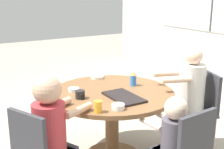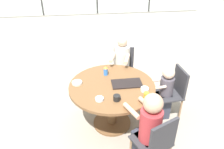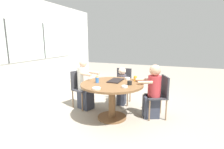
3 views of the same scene
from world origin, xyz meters
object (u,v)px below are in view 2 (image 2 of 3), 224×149
object	(u,v)px
person_woman_green_shirt	(121,70)
bowl_white_shallow	(145,89)
person_man_blue_shirt	(148,132)
coffee_mug	(117,98)
bowl_cereal	(99,99)
person_toddler	(164,95)
chair_for_man_blue_shirt	(157,141)
chair_for_woman_green_shirt	(123,66)
juice_glass	(146,96)
sippy_cup	(106,70)
chair_for_toddler	(174,89)
bowl_fruit	(77,83)

from	to	relation	value
person_woman_green_shirt	bowl_white_shallow	world-z (taller)	person_woman_green_shirt
person_man_blue_shirt	coffee_mug	size ratio (longest dim) A/B	11.43
bowl_cereal	person_toddler	bearing A→B (deg)	20.39
chair_for_man_blue_shirt	person_toddler	distance (m)	1.07
chair_for_woman_green_shirt	coffee_mug	bearing A→B (deg)	95.74
chair_for_woman_green_shirt	juice_glass	xyz separation A→B (m)	(0.08, -1.32, 0.26)
person_woman_green_shirt	person_man_blue_shirt	world-z (taller)	person_woman_green_shirt
sippy_cup	juice_glass	size ratio (longest dim) A/B	1.53
chair_for_man_blue_shirt	coffee_mug	distance (m)	0.72
person_toddler	juice_glass	bearing A→B (deg)	130.87
sippy_cup	bowl_white_shallow	distance (m)	0.70
chair_for_man_blue_shirt	coffee_mug	xyz separation A→B (m)	(-0.39, 0.55, 0.25)
chair_for_toddler	person_toddler	xyz separation A→B (m)	(-0.16, -0.01, -0.08)
person_man_blue_shirt	bowl_fruit	xyz separation A→B (m)	(-0.85, 0.87, 0.23)
chair_for_toddler	bowl_white_shallow	xyz separation A→B (m)	(-0.56, -0.27, 0.24)
chair_for_man_blue_shirt	person_man_blue_shirt	bearing A→B (deg)	90.00
person_toddler	coffee_mug	bearing A→B (deg)	112.94
person_woman_green_shirt	sippy_cup	world-z (taller)	person_woman_green_shirt
chair_for_toddler	person_man_blue_shirt	distance (m)	1.06
person_woman_green_shirt	juice_glass	world-z (taller)	person_woman_green_shirt
juice_glass	bowl_white_shallow	distance (m)	0.18
person_woman_green_shirt	person_toddler	xyz separation A→B (m)	(0.57, -0.73, -0.09)
sippy_cup	coffee_mug	bearing A→B (deg)	-83.31
chair_for_toddler	person_man_blue_shirt	bearing A→B (deg)	137.84
coffee_mug	bowl_fruit	world-z (taller)	coffee_mug
chair_for_man_blue_shirt	bowl_cereal	world-z (taller)	chair_for_man_blue_shirt
coffee_mug	sippy_cup	bearing A→B (deg)	96.69
person_toddler	bowl_fruit	world-z (taller)	person_toddler
coffee_mug	juice_glass	world-z (taller)	juice_glass
coffee_mug	bowl_white_shallow	xyz separation A→B (m)	(0.42, 0.16, -0.01)
juice_glass	chair_for_woman_green_shirt	bearing A→B (deg)	93.31
bowl_cereal	bowl_fruit	world-z (taller)	bowl_cereal
chair_for_woman_green_shirt	chair_for_toddler	world-z (taller)	same
person_woman_green_shirt	bowl_cereal	bearing A→B (deg)	85.77
chair_for_man_blue_shirt	person_man_blue_shirt	distance (m)	0.16
sippy_cup	bowl_fruit	size ratio (longest dim) A/B	1.04
juice_glass	bowl_cereal	distance (m)	0.61
chair_for_woman_green_shirt	chair_for_man_blue_shirt	distance (m)	1.86
person_woman_green_shirt	person_toddler	distance (m)	0.93
chair_for_man_blue_shirt	sippy_cup	bearing A→B (deg)	87.00
chair_for_woman_green_shirt	sippy_cup	bearing A→B (deg)	78.10
chair_for_woman_green_shirt	chair_for_toddler	distance (m)	1.10
chair_for_toddler	person_toddler	size ratio (longest dim) A/B	0.94
person_man_blue_shirt	bowl_white_shallow	bearing A→B (deg)	56.77
chair_for_woman_green_shirt	coffee_mug	xyz separation A→B (m)	(-0.31, -1.30, 0.25)
person_woman_green_shirt	sippy_cup	distance (m)	0.66
person_woman_green_shirt	coffee_mug	distance (m)	1.21
bowl_cereal	coffee_mug	bearing A→B (deg)	-8.26
juice_glass	bowl_cereal	size ratio (longest dim) A/B	0.91
chair_for_woman_green_shirt	chair_for_man_blue_shirt	bearing A→B (deg)	111.60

